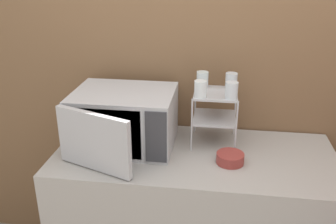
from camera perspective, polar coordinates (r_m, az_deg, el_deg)
wall_back at (r=2.28m, az=5.14°, el=6.72°), size 8.00×0.06×2.60m
counter at (r=2.31m, az=3.81°, el=-16.40°), size 1.53×0.70×0.93m
microwave at (r=2.09m, az=-6.83°, el=-1.13°), size 0.56×0.61×0.32m
dish_rack at (r=2.10m, az=7.17°, el=0.81°), size 0.25×0.26×0.30m
glass_front_left at (r=1.98m, az=4.97°, el=3.53°), size 0.07×0.07×0.09m
glass_back_right at (r=2.13m, az=9.62°, el=4.70°), size 0.07×0.07×0.09m
glass_front_right at (r=1.97m, az=9.65°, el=3.26°), size 0.07×0.07×0.09m
glass_back_left at (r=2.13m, az=5.27°, el=4.95°), size 0.07×0.07×0.09m
bowl at (r=1.98m, az=9.45°, el=-6.99°), size 0.14×0.14×0.05m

